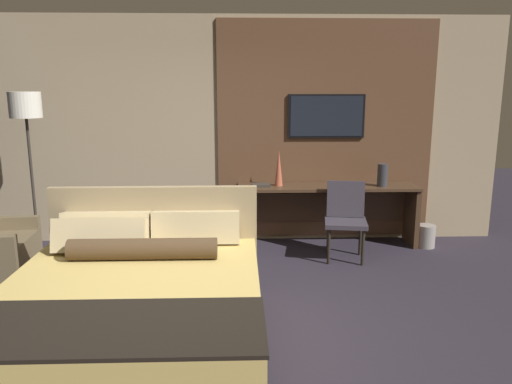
{
  "coord_description": "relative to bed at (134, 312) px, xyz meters",
  "views": [
    {
      "loc": [
        0.3,
        -3.68,
        1.96
      ],
      "look_at": [
        0.46,
        0.99,
        0.96
      ],
      "focal_mm": 35.0,
      "sensor_mm": 36.0,
      "label": 1
    }
  ],
  "objects": [
    {
      "name": "wall_back_tv_panel",
      "position": [
        0.69,
        2.88,
        1.05
      ],
      "size": [
        7.2,
        0.09,
        2.8
      ],
      "color": "tan",
      "rests_on": "ground_plane"
    },
    {
      "name": "desk_chair",
      "position": [
        1.99,
        2.12,
        0.17
      ],
      "size": [
        0.53,
        0.53,
        0.88
      ],
      "rotation": [
        0.0,
        0.0,
        -0.16
      ],
      "color": "#38333D",
      "rests_on": "ground_plane"
    },
    {
      "name": "desk",
      "position": [
        1.86,
        2.62,
        0.17
      ],
      "size": [
        2.2,
        0.49,
        0.76
      ],
      "color": "#422D1E",
      "rests_on": "ground_plane"
    },
    {
      "name": "tv",
      "position": [
        1.86,
        2.81,
        1.24
      ],
      "size": [
        0.95,
        0.04,
        0.54
      ],
      "color": "black"
    },
    {
      "name": "floor_lamp",
      "position": [
        -1.55,
        2.19,
        1.25
      ],
      "size": [
        0.34,
        0.34,
        1.9
      ],
      "color": "#282623",
      "rests_on": "ground_plane"
    },
    {
      "name": "bed",
      "position": [
        0.0,
        0.0,
        0.0
      ],
      "size": [
        1.84,
        2.11,
        1.09
      ],
      "color": "#33281E",
      "rests_on": "ground_plane"
    },
    {
      "name": "vase_tall",
      "position": [
        1.25,
        2.59,
        0.63
      ],
      "size": [
        0.1,
        0.1,
        0.44
      ],
      "color": "#B2563D",
      "rests_on": "desk"
    },
    {
      "name": "book",
      "position": [
        1.04,
        2.55,
        0.42
      ],
      "size": [
        0.23,
        0.16,
        0.03
      ],
      "color": "#332D28",
      "rests_on": "desk"
    },
    {
      "name": "waste_bin",
      "position": [
        3.07,
        2.44,
        -0.21
      ],
      "size": [
        0.22,
        0.22,
        0.28
      ],
      "color": "gray",
      "rests_on": "ground_plane"
    },
    {
      "name": "vase_short",
      "position": [
        2.51,
        2.51,
        0.54
      ],
      "size": [
        0.12,
        0.12,
        0.27
      ],
      "color": "#333338",
      "rests_on": "desk"
    },
    {
      "name": "ground_plane",
      "position": [
        0.47,
        0.29,
        -0.35
      ],
      "size": [
        16.0,
        16.0,
        0.0
      ],
      "primitive_type": "plane",
      "color": "#28232D"
    }
  ]
}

